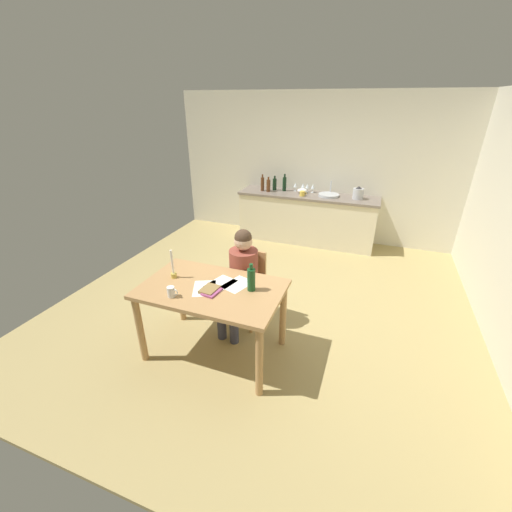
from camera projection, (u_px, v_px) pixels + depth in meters
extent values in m
cube|color=tan|center=(267.00, 302.00, 4.37)|extent=(5.20, 5.20, 0.04)
cube|color=beige|center=(314.00, 168.00, 5.98)|extent=(5.20, 0.12, 2.60)
cube|color=beige|center=(306.00, 219.00, 6.06)|extent=(2.46, 0.60, 0.86)
cube|color=#72665B|center=(308.00, 195.00, 5.86)|extent=(2.50, 0.64, 0.04)
cube|color=tan|center=(212.00, 289.00, 3.17)|extent=(1.38, 0.85, 0.04)
cylinder|color=tan|center=(140.00, 330.00, 3.23)|extent=(0.07, 0.07, 0.75)
cylinder|color=tan|center=(259.00, 362.00, 2.83)|extent=(0.07, 0.07, 0.75)
cylinder|color=tan|center=(181.00, 293.00, 3.85)|extent=(0.07, 0.07, 0.75)
cylinder|color=tan|center=(283.00, 315.00, 3.45)|extent=(0.07, 0.07, 0.75)
cube|color=tan|center=(245.00, 288.00, 3.79)|extent=(0.44, 0.44, 0.04)
cube|color=tan|center=(252.00, 265.00, 3.84)|extent=(0.36, 0.07, 0.40)
cylinder|color=tan|center=(225.00, 308.00, 3.82)|extent=(0.04, 0.04, 0.45)
cylinder|color=tan|center=(251.00, 316.00, 3.68)|extent=(0.04, 0.04, 0.45)
cylinder|color=tan|center=(240.00, 294.00, 4.09)|extent=(0.04, 0.04, 0.45)
cylinder|color=tan|center=(264.00, 301.00, 3.95)|extent=(0.04, 0.04, 0.45)
cylinder|color=brown|center=(244.00, 271.00, 3.67)|extent=(0.35, 0.35, 0.50)
sphere|color=#D8AD8C|center=(243.00, 241.00, 3.51)|extent=(0.20, 0.20, 0.20)
sphere|color=#473323|center=(243.00, 238.00, 3.49)|extent=(0.19, 0.19, 0.19)
cylinder|color=#383847|center=(230.00, 296.00, 3.65)|extent=(0.17, 0.39, 0.13)
cylinder|color=#383847|center=(221.00, 321.00, 3.60)|extent=(0.10, 0.10, 0.45)
cylinder|color=#383847|center=(242.00, 299.00, 3.59)|extent=(0.17, 0.39, 0.13)
cylinder|color=#383847|center=(234.00, 325.00, 3.53)|extent=(0.10, 0.10, 0.45)
cylinder|color=white|center=(171.00, 292.00, 2.99)|extent=(0.07, 0.07, 0.10)
torus|color=white|center=(175.00, 292.00, 2.97)|extent=(0.07, 0.01, 0.07)
cylinder|color=gold|center=(174.00, 275.00, 3.32)|extent=(0.06, 0.06, 0.05)
cylinder|color=white|center=(172.00, 262.00, 3.26)|extent=(0.02, 0.02, 0.26)
cube|color=#A0487C|center=(212.00, 292.00, 3.07)|extent=(0.15, 0.20, 0.02)
cube|color=olive|center=(210.00, 290.00, 3.09)|extent=(0.16, 0.20, 0.03)
cube|color=white|center=(204.00, 288.00, 3.14)|extent=(0.31, 0.36, 0.00)
cube|color=white|center=(221.00, 284.00, 3.22)|extent=(0.28, 0.34, 0.00)
cube|color=white|center=(237.00, 284.00, 3.21)|extent=(0.29, 0.35, 0.00)
cylinder|color=#194C23|center=(251.00, 280.00, 3.07)|extent=(0.08, 0.08, 0.22)
cylinder|color=#194C23|center=(251.00, 267.00, 3.01)|extent=(0.04, 0.04, 0.06)
cylinder|color=#B2B7BC|center=(329.00, 195.00, 5.73)|extent=(0.36, 0.36, 0.04)
cylinder|color=silver|center=(331.00, 187.00, 5.82)|extent=(0.02, 0.02, 0.24)
cylinder|color=#593319|center=(262.00, 184.00, 6.04)|extent=(0.06, 0.06, 0.24)
cylinder|color=#593319|center=(262.00, 176.00, 5.97)|extent=(0.03, 0.03, 0.06)
cylinder|color=#593319|center=(268.00, 186.00, 5.98)|extent=(0.07, 0.07, 0.22)
cylinder|color=#593319|center=(268.00, 178.00, 5.93)|extent=(0.03, 0.03, 0.05)
cylinder|color=black|center=(275.00, 184.00, 6.08)|extent=(0.07, 0.07, 0.21)
cylinder|color=black|center=(275.00, 177.00, 6.02)|extent=(0.03, 0.03, 0.05)
cylinder|color=black|center=(284.00, 184.00, 6.03)|extent=(0.07, 0.07, 0.25)
cylinder|color=black|center=(285.00, 176.00, 5.96)|extent=(0.03, 0.03, 0.06)
ellipsoid|color=white|center=(302.00, 191.00, 5.92)|extent=(0.18, 0.18, 0.08)
cylinder|color=#B7BABF|center=(358.00, 194.00, 5.54)|extent=(0.18, 0.18, 0.18)
cone|color=#262628|center=(359.00, 187.00, 5.50)|extent=(0.11, 0.11, 0.04)
cylinder|color=silver|center=(312.00, 192.00, 5.97)|extent=(0.06, 0.06, 0.00)
cylinder|color=silver|center=(313.00, 190.00, 5.95)|extent=(0.01, 0.01, 0.07)
cone|color=silver|center=(313.00, 186.00, 5.92)|extent=(0.07, 0.07, 0.08)
cylinder|color=silver|center=(307.00, 192.00, 6.00)|extent=(0.06, 0.06, 0.00)
cylinder|color=silver|center=(307.00, 190.00, 5.98)|extent=(0.01, 0.01, 0.07)
cone|color=silver|center=(307.00, 186.00, 5.95)|extent=(0.07, 0.07, 0.08)
cylinder|color=silver|center=(303.00, 192.00, 6.02)|extent=(0.06, 0.06, 0.00)
cylinder|color=silver|center=(303.00, 190.00, 6.01)|extent=(0.01, 0.01, 0.07)
cone|color=silver|center=(303.00, 186.00, 5.97)|extent=(0.07, 0.07, 0.08)
cylinder|color=silver|center=(295.00, 191.00, 6.07)|extent=(0.06, 0.06, 0.00)
cylinder|color=silver|center=(295.00, 189.00, 6.05)|extent=(0.01, 0.01, 0.07)
cone|color=silver|center=(295.00, 185.00, 6.02)|extent=(0.07, 0.07, 0.08)
cylinder|color=#F2CC4C|center=(302.00, 193.00, 5.73)|extent=(0.09, 0.09, 0.09)
torus|color=#F2CC4C|center=(305.00, 194.00, 5.72)|extent=(0.06, 0.01, 0.06)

